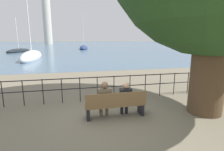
{
  "coord_description": "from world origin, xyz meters",
  "views": [
    {
      "loc": [
        -1.33,
        -5.42,
        2.59
      ],
      "look_at": [
        0.0,
        0.5,
        1.33
      ],
      "focal_mm": 28.0,
      "sensor_mm": 36.0,
      "label": 1
    }
  ],
  "objects_px": {
    "sailboat_1": "(19,51)",
    "sailboat_2": "(84,48)",
    "seated_person_right": "(125,97)",
    "park_bench": "(116,105)",
    "harbor_lighthouse": "(47,18)",
    "sailboat_0": "(32,57)",
    "seated_person_left": "(105,98)"
  },
  "relations": [
    {
      "from": "sailboat_0",
      "to": "harbor_lighthouse",
      "type": "distance_m",
      "value": 81.59
    },
    {
      "from": "seated_person_right",
      "to": "sailboat_2",
      "type": "height_order",
      "value": "sailboat_2"
    },
    {
      "from": "sailboat_0",
      "to": "harbor_lighthouse",
      "type": "relative_size",
      "value": 0.38
    },
    {
      "from": "seated_person_left",
      "to": "harbor_lighthouse",
      "type": "height_order",
      "value": "harbor_lighthouse"
    },
    {
      "from": "park_bench",
      "to": "sailboat_0",
      "type": "distance_m",
      "value": 20.44
    },
    {
      "from": "park_bench",
      "to": "seated_person_left",
      "type": "xyz_separation_m",
      "value": [
        -0.36,
        0.08,
        0.25
      ]
    },
    {
      "from": "park_bench",
      "to": "sailboat_0",
      "type": "bearing_deg",
      "value": 108.86
    },
    {
      "from": "seated_person_right",
      "to": "sailboat_1",
      "type": "relative_size",
      "value": 0.15
    },
    {
      "from": "seated_person_left",
      "to": "harbor_lighthouse",
      "type": "bearing_deg",
      "value": 97.92
    },
    {
      "from": "seated_person_right",
      "to": "sailboat_2",
      "type": "xyz_separation_m",
      "value": [
        1.26,
        42.79,
        -0.34
      ]
    },
    {
      "from": "park_bench",
      "to": "seated_person_right",
      "type": "distance_m",
      "value": 0.43
    },
    {
      "from": "park_bench",
      "to": "sailboat_1",
      "type": "height_order",
      "value": "sailboat_1"
    },
    {
      "from": "seated_person_left",
      "to": "sailboat_1",
      "type": "bearing_deg",
      "value": 109.03
    },
    {
      "from": "seated_person_left",
      "to": "sailboat_2",
      "type": "xyz_separation_m",
      "value": [
        1.98,
        42.79,
        -0.36
      ]
    },
    {
      "from": "seated_person_right",
      "to": "sailboat_2",
      "type": "distance_m",
      "value": 42.81
    },
    {
      "from": "park_bench",
      "to": "seated_person_right",
      "type": "bearing_deg",
      "value": 12.71
    },
    {
      "from": "park_bench",
      "to": "sailboat_1",
      "type": "bearing_deg",
      "value": 109.52
    },
    {
      "from": "park_bench",
      "to": "sailboat_2",
      "type": "distance_m",
      "value": 42.9
    },
    {
      "from": "sailboat_0",
      "to": "sailboat_2",
      "type": "bearing_deg",
      "value": 72.16
    },
    {
      "from": "harbor_lighthouse",
      "to": "sailboat_0",
      "type": "bearing_deg",
      "value": -84.6
    },
    {
      "from": "park_bench",
      "to": "harbor_lighthouse",
      "type": "relative_size",
      "value": 0.07
    },
    {
      "from": "sailboat_2",
      "to": "harbor_lighthouse",
      "type": "distance_m",
      "value": 60.29
    },
    {
      "from": "park_bench",
      "to": "sailboat_2",
      "type": "height_order",
      "value": "sailboat_2"
    },
    {
      "from": "seated_person_left",
      "to": "harbor_lighthouse",
      "type": "xyz_separation_m",
      "value": [
        -13.82,
        99.38,
        13.18
      ]
    },
    {
      "from": "sailboat_0",
      "to": "sailboat_1",
      "type": "distance_m",
      "value": 16.54
    },
    {
      "from": "seated_person_left",
      "to": "seated_person_right",
      "type": "bearing_deg",
      "value": 0.33
    },
    {
      "from": "seated_person_left",
      "to": "sailboat_1",
      "type": "relative_size",
      "value": 0.16
    },
    {
      "from": "sailboat_1",
      "to": "sailboat_2",
      "type": "bearing_deg",
      "value": 44.97
    },
    {
      "from": "seated_person_right",
      "to": "harbor_lighthouse",
      "type": "relative_size",
      "value": 0.04
    },
    {
      "from": "sailboat_0",
      "to": "seated_person_right",
      "type": "bearing_deg",
      "value": -68.67
    },
    {
      "from": "seated_person_left",
      "to": "sailboat_2",
      "type": "distance_m",
      "value": 42.84
    },
    {
      "from": "seated_person_right",
      "to": "sailboat_0",
      "type": "bearing_deg",
      "value": 109.89
    }
  ]
}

